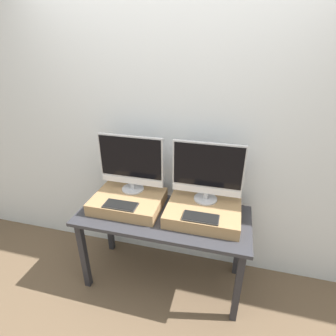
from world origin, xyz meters
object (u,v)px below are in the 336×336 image
object	(u,v)px
keyboard_right	(201,217)
monitor_left	(131,163)
keyboard_left	(121,205)
monitor_right	(207,171)

from	to	relation	value
keyboard_right	monitor_left	bearing A→B (deg)	157.60
keyboard_left	monitor_right	size ratio (longest dim) A/B	0.48
monitor_left	keyboard_right	bearing A→B (deg)	-22.40
monitor_left	keyboard_left	world-z (taller)	monitor_left
keyboard_left	monitor_right	bearing A→B (deg)	22.40
monitor_right	keyboard_left	bearing A→B (deg)	-157.60
monitor_left	keyboard_right	distance (m)	0.73
monitor_right	keyboard_right	distance (m)	0.36
monitor_left	keyboard_left	size ratio (longest dim) A/B	2.08
monitor_left	keyboard_right	size ratio (longest dim) A/B	2.08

